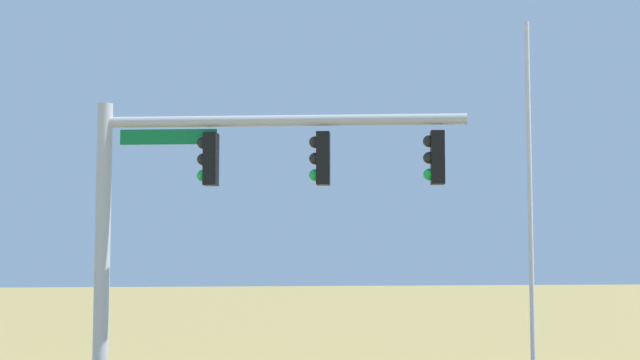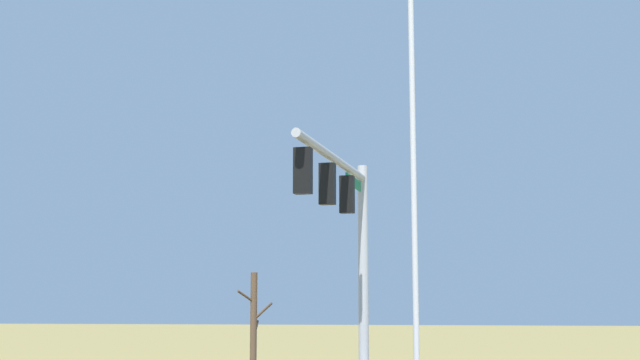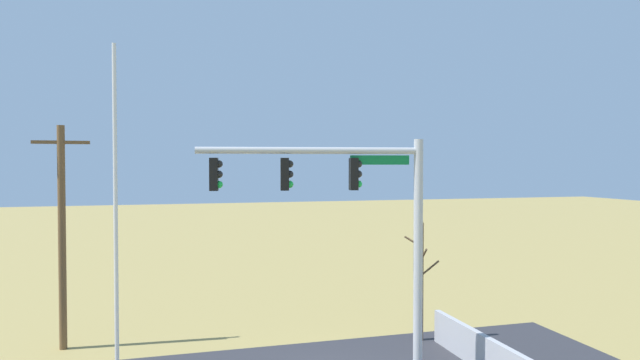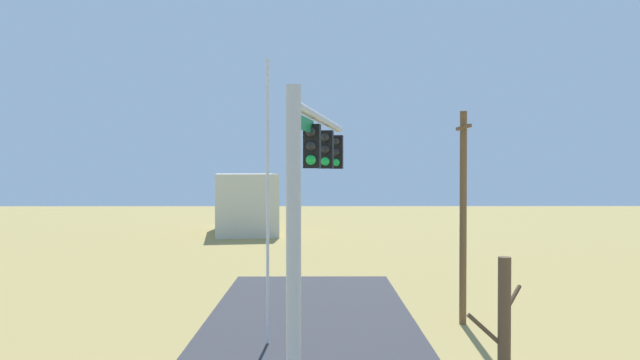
{
  "view_description": "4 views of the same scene",
  "coord_description": "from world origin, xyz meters",
  "views": [
    {
      "loc": [
        0.26,
        15.34,
        4.71
      ],
      "look_at": [
        -1.15,
        1.22,
        5.83
      ],
      "focal_mm": 46.57,
      "sensor_mm": 36.0,
      "label": 1
    },
    {
      "loc": [
        -19.47,
        -1.01,
        3.76
      ],
      "look_at": [
        -0.98,
        0.68,
        6.41
      ],
      "focal_mm": 44.94,
      "sensor_mm": 36.0,
      "label": 2
    },
    {
      "loc": [
        -4.57,
        -15.15,
        6.52
      ],
      "look_at": [
        -0.12,
        0.76,
        6.09
      ],
      "focal_mm": 30.43,
      "sensor_mm": 36.0,
      "label": 3
    },
    {
      "loc": [
        13.5,
        0.25,
        5.75
      ],
      "look_at": [
        -0.73,
        0.33,
        5.51
      ],
      "focal_mm": 32.85,
      "sensor_mm": 36.0,
      "label": 4
    }
  ],
  "objects": [
    {
      "name": "utility_pole",
      "position": [
        -8.22,
        5.71,
        4.14
      ],
      "size": [
        1.9,
        0.26,
        7.95
      ],
      "color": "brown",
      "rests_on": "ground_plane"
    },
    {
      "name": "flagpole",
      "position": [
        -5.8,
        -1.37,
        4.72
      ],
      "size": [
        0.1,
        0.1,
        9.43
      ],
      "primitive_type": "cylinder",
      "color": "silver",
      "rests_on": "ground_plane"
    },
    {
      "name": "retaining_fence",
      "position": [
        4.98,
        -0.34,
        0.59
      ],
      "size": [
        0.2,
        6.46,
        1.18
      ],
      "primitive_type": "cube",
      "color": "#A8A8AD",
      "rests_on": "ground_plane"
    },
    {
      "name": "bare_tree",
      "position": [
        4.46,
        3.17,
        2.26
      ],
      "size": [
        1.27,
        1.02,
        4.4
      ],
      "color": "brown",
      "rests_on": "ground_plane"
    },
    {
      "name": "signal_mast",
      "position": [
        0.84,
        0.13,
        5.18
      ],
      "size": [
        6.7,
        1.34,
        7.32
      ],
      "color": "#B2B5BA",
      "rests_on": "ground_plane"
    }
  ]
}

